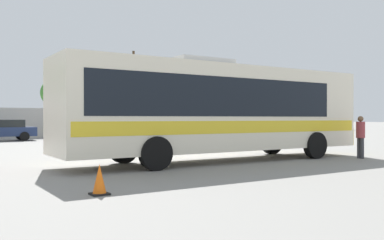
{
  "coord_description": "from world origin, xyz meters",
  "views": [
    {
      "loc": [
        -9.56,
        -12.49,
        1.59
      ],
      "look_at": [
        -0.15,
        1.15,
        1.52
      ],
      "focal_mm": 39.3,
      "sensor_mm": 36.0,
      "label": 1
    }
  ],
  "objects": [
    {
      "name": "ground_plane",
      "position": [
        0.0,
        10.0,
        0.0
      ],
      "size": [
        300.0,
        300.0,
        0.0
      ],
      "primitive_type": "plane",
      "color": "gray"
    },
    {
      "name": "perimeter_wall",
      "position": [
        0.0,
        22.34,
        1.2
      ],
      "size": [
        80.0,
        0.3,
        2.4
      ],
      "primitive_type": "cube",
      "color": "beige",
      "rests_on": "ground_plane"
    },
    {
      "name": "coach_bus_cream_yellow",
      "position": [
        -0.04,
        -0.31,
        1.97
      ],
      "size": [
        12.2,
        3.03,
        3.7
      ],
      "color": "silver",
      "rests_on": "ground_plane"
    },
    {
      "name": "attendant_by_bus_door",
      "position": [
        5.29,
        -2.66,
        0.94
      ],
      "size": [
        0.39,
        0.39,
        1.67
      ],
      "color": "#38383D",
      "rests_on": "ground_plane"
    },
    {
      "name": "parked_car_third_dark_blue",
      "position": [
        -3.84,
        19.18,
        0.78
      ],
      "size": [
        4.58,
        2.19,
        1.48
      ],
      "color": "navy",
      "rests_on": "ground_plane"
    },
    {
      "name": "parked_car_rightmost_dark_blue",
      "position": [
        3.3,
        18.69,
        0.8
      ],
      "size": [
        4.55,
        2.27,
        1.51
      ],
      "color": "navy",
      "rests_on": "ground_plane"
    },
    {
      "name": "utility_pole_far",
      "position": [
        9.28,
        25.04,
        4.31
      ],
      "size": [
        1.77,
        0.59,
        8.25
      ],
      "color": "#4C3823",
      "rests_on": "ground_plane"
    },
    {
      "name": "roadside_tree_midright",
      "position": [
        2.92,
        28.21,
        4.02
      ],
      "size": [
        3.54,
        3.54,
        5.54
      ],
      "color": "brown",
      "rests_on": "ground_plane"
    },
    {
      "name": "roadside_tree_right",
      "position": [
        5.3,
        24.65,
        4.72
      ],
      "size": [
        3.63,
        3.63,
        6.29
      ],
      "color": "brown",
      "rests_on": "ground_plane"
    },
    {
      "name": "traffic_cone_on_apron",
      "position": [
        -6.21,
        -4.27,
        0.31
      ],
      "size": [
        0.36,
        0.36,
        0.64
      ],
      "color": "black",
      "rests_on": "ground_plane"
    }
  ]
}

